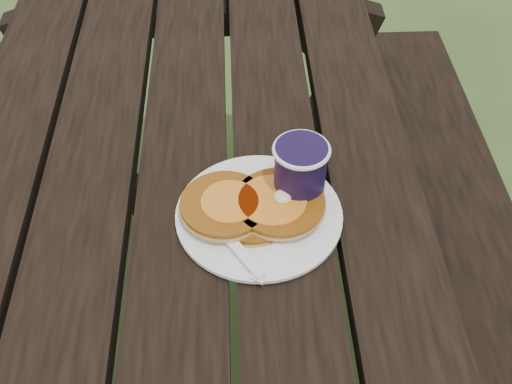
{
  "coord_description": "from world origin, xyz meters",
  "views": [
    {
      "loc": [
        0.08,
        -0.68,
        1.47
      ],
      "look_at": [
        0.11,
        -0.04,
        0.8
      ],
      "focal_mm": 45.0,
      "sensor_mm": 36.0,
      "label": 1
    }
  ],
  "objects_px": {
    "picnic_table": "(198,328)",
    "plate": "(259,216)",
    "coffee_cup": "(300,171)",
    "pancake_stack": "(254,205)"
  },
  "relations": [
    {
      "from": "picnic_table",
      "to": "plate",
      "type": "bearing_deg",
      "value": -22.79
    },
    {
      "from": "plate",
      "to": "coffee_cup",
      "type": "distance_m",
      "value": 0.09
    },
    {
      "from": "picnic_table",
      "to": "pancake_stack",
      "type": "distance_m",
      "value": 0.42
    },
    {
      "from": "picnic_table",
      "to": "coffee_cup",
      "type": "xyz_separation_m",
      "value": [
        0.18,
        -0.01,
        0.44
      ]
    },
    {
      "from": "pancake_stack",
      "to": "coffee_cup",
      "type": "distance_m",
      "value": 0.08
    },
    {
      "from": "plate",
      "to": "pancake_stack",
      "type": "bearing_deg",
      "value": 155.72
    },
    {
      "from": "pancake_stack",
      "to": "coffee_cup",
      "type": "height_order",
      "value": "coffee_cup"
    },
    {
      "from": "picnic_table",
      "to": "plate",
      "type": "xyz_separation_m",
      "value": [
        0.12,
        -0.05,
        0.39
      ]
    },
    {
      "from": "pancake_stack",
      "to": "plate",
      "type": "bearing_deg",
      "value": -24.28
    },
    {
      "from": "picnic_table",
      "to": "pancake_stack",
      "type": "relative_size",
      "value": 8.44
    }
  ]
}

